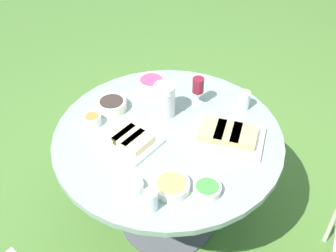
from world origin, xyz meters
name	(u,v)px	position (x,y,z in m)	size (l,w,h in m)	color
ground_plane	(168,217)	(0.00, 0.00, 0.00)	(40.00, 40.00, 0.00)	#446B2B
dining_table	(168,152)	(0.00, 0.00, 0.57)	(1.19, 1.19, 0.70)	#4C4C51
water_pitcher	(164,100)	(-0.17, 0.05, 0.79)	(0.12, 0.12, 0.19)	silver
wine_glass	(198,86)	(-0.18, 0.25, 0.82)	(0.06, 0.06, 0.17)	silver
platter_bread_main	(129,139)	(-0.02, -0.21, 0.73)	(0.36, 0.34, 0.06)	white
platter_charcuterie	(228,135)	(0.14, 0.27, 0.73)	(0.42, 0.44, 0.06)	white
bowl_fries	(171,185)	(0.34, -0.12, 0.72)	(0.17, 0.17, 0.04)	beige
bowl_salad	(207,189)	(0.42, 0.02, 0.72)	(0.13, 0.13, 0.04)	beige
bowl_olives	(112,105)	(-0.31, -0.21, 0.73)	(0.16, 0.16, 0.06)	beige
bowl_dip_red	(151,83)	(-0.42, 0.07, 0.73)	(0.16, 0.16, 0.06)	silver
bowl_dip_cream	(132,186)	(0.28, -0.29, 0.72)	(0.10, 0.10, 0.04)	white
bowl_roasted_veg	(92,119)	(-0.23, -0.34, 0.73)	(0.09, 0.09, 0.06)	white
cup_water_near	(151,201)	(0.41, -0.25, 0.75)	(0.06, 0.06, 0.10)	silver
cup_water_far	(244,100)	(-0.05, 0.47, 0.75)	(0.07, 0.07, 0.11)	silver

